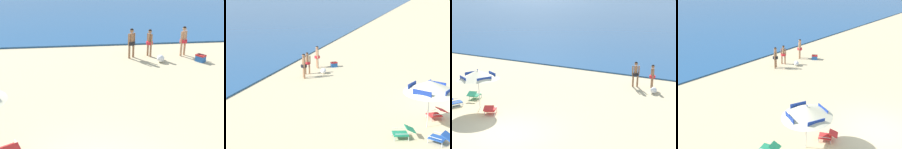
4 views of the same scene
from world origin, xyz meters
TOP-DOWN VIEW (x-y plane):
  - person_standing_near_shore at (5.79, 10.08)m, footprint 0.45×0.42m
  - person_standing_beside at (3.82, 10.15)m, footprint 0.39×0.44m
  - person_wading_in at (2.74, 9.99)m, footprint 0.45×0.42m
  - cooler_box at (6.43, 8.91)m, footprint 0.57×0.61m
  - beach_ball at (4.21, 9.08)m, footprint 0.41×0.41m

SIDE VIEW (x-z plane):
  - cooler_box at x=6.43m, z-range -0.01..0.42m
  - beach_ball at x=4.21m, z-range 0.00..0.41m
  - person_standing_beside at x=3.82m, z-range 0.13..1.72m
  - person_wading_in at x=2.74m, z-range 0.13..1.84m
  - person_standing_near_shore at x=5.79m, z-range 0.14..1.86m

